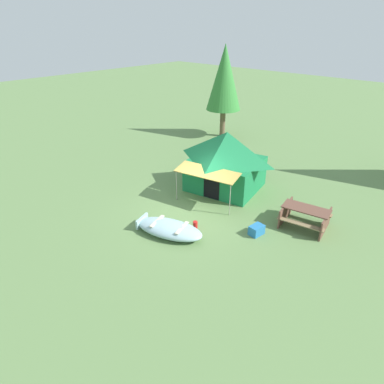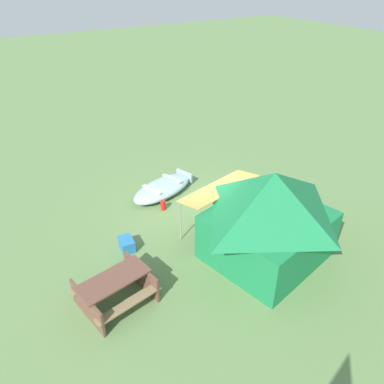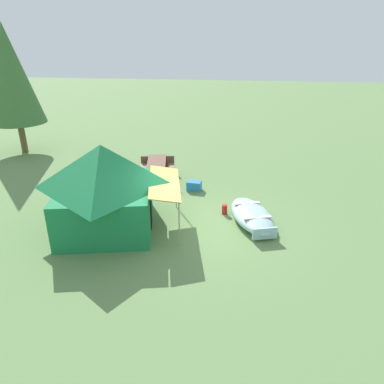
# 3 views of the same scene
# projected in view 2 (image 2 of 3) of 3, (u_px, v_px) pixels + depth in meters

# --- Properties ---
(ground_plane) EXTENTS (80.00, 80.00, 0.00)m
(ground_plane) POSITION_uv_depth(u_px,v_px,m) (202.00, 213.00, 12.75)
(ground_plane) COLOR #5F814A
(beached_rowboat) EXTENTS (2.84, 1.89, 0.47)m
(beached_rowboat) POSITION_uv_depth(u_px,v_px,m) (163.00, 188.00, 13.67)
(beached_rowboat) COLOR #98BBC4
(beached_rowboat) RESTS_ON ground_plane
(canvas_cabin_tent) EXTENTS (3.81, 4.29, 2.71)m
(canvas_cabin_tent) POSITION_uv_depth(u_px,v_px,m) (270.00, 215.00, 10.21)
(canvas_cabin_tent) COLOR #1A7943
(canvas_cabin_tent) RESTS_ON ground_plane
(picnic_table) EXTENTS (1.95, 1.73, 0.79)m
(picnic_table) POSITION_uv_depth(u_px,v_px,m) (115.00, 288.00, 9.18)
(picnic_table) COLOR brown
(picnic_table) RESTS_ON ground_plane
(cooler_box) EXTENTS (0.44, 0.59, 0.37)m
(cooler_box) POSITION_uv_depth(u_px,v_px,m) (127.00, 244.00, 11.04)
(cooler_box) COLOR #2772B3
(cooler_box) RESTS_ON ground_plane
(fuel_can) EXTENTS (0.23, 0.23, 0.33)m
(fuel_can) POSITION_uv_depth(u_px,v_px,m) (163.00, 205.00, 12.84)
(fuel_can) COLOR red
(fuel_can) RESTS_ON ground_plane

